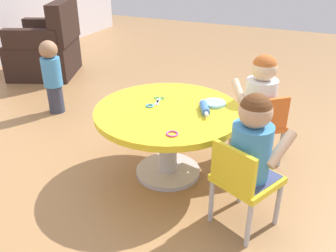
{
  "coord_description": "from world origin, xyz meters",
  "views": [
    {
      "loc": [
        -1.91,
        -0.85,
        1.44
      ],
      "look_at": [
        0.0,
        0.0,
        0.36
      ],
      "focal_mm": 38.68,
      "sensor_mm": 36.0,
      "label": 1
    }
  ],
  "objects_px": {
    "seated_child_left": "(253,141)",
    "armchair_dark": "(47,49)",
    "craft_scissors": "(159,100)",
    "rolling_pin": "(204,108)",
    "craft_table": "(168,124)",
    "child_chair_left": "(243,180)",
    "seated_child_right": "(261,92)",
    "toddler_standing": "(52,75)",
    "child_chair_right": "(260,124)"
  },
  "relations": [
    {
      "from": "seated_child_left",
      "to": "toddler_standing",
      "type": "bearing_deg",
      "value": 68.56
    },
    {
      "from": "seated_child_right",
      "to": "armchair_dark",
      "type": "xyz_separation_m",
      "value": [
        0.91,
        2.65,
        -0.22
      ]
    },
    {
      "from": "craft_scissors",
      "to": "seated_child_left",
      "type": "bearing_deg",
      "value": -117.92
    },
    {
      "from": "seated_child_left",
      "to": "rolling_pin",
      "type": "relative_size",
      "value": 2.37
    },
    {
      "from": "rolling_pin",
      "to": "toddler_standing",
      "type": "bearing_deg",
      "value": 74.42
    },
    {
      "from": "toddler_standing",
      "to": "craft_table",
      "type": "bearing_deg",
      "value": -110.06
    },
    {
      "from": "seated_child_left",
      "to": "rolling_pin",
      "type": "xyz_separation_m",
      "value": [
        0.33,
        0.37,
        -0.02
      ]
    },
    {
      "from": "seated_child_right",
      "to": "armchair_dark",
      "type": "height_order",
      "value": "armchair_dark"
    },
    {
      "from": "craft_table",
      "to": "seated_child_right",
      "type": "xyz_separation_m",
      "value": [
        0.42,
        -0.5,
        0.15
      ]
    },
    {
      "from": "rolling_pin",
      "to": "seated_child_right",
      "type": "bearing_deg",
      "value": -36.91
    },
    {
      "from": "craft_scissors",
      "to": "toddler_standing",
      "type": "bearing_deg",
      "value": 72.52
    },
    {
      "from": "child_chair_left",
      "to": "rolling_pin",
      "type": "distance_m",
      "value": 0.55
    },
    {
      "from": "armchair_dark",
      "to": "rolling_pin",
      "type": "relative_size",
      "value": 4.33
    },
    {
      "from": "child_chair_right",
      "to": "craft_scissors",
      "type": "relative_size",
      "value": 3.8
    },
    {
      "from": "child_chair_right",
      "to": "armchair_dark",
      "type": "height_order",
      "value": "armchair_dark"
    },
    {
      "from": "armchair_dark",
      "to": "craft_scissors",
      "type": "distance_m",
      "value": 2.38
    },
    {
      "from": "child_chair_left",
      "to": "craft_scissors",
      "type": "height_order",
      "value": "child_chair_left"
    },
    {
      "from": "child_chair_left",
      "to": "child_chair_right",
      "type": "xyz_separation_m",
      "value": [
        0.7,
        0.05,
        0.0
      ]
    },
    {
      "from": "child_chair_left",
      "to": "armchair_dark",
      "type": "xyz_separation_m",
      "value": [
        1.64,
        2.73,
        0.0
      ]
    },
    {
      "from": "seated_child_left",
      "to": "child_chair_right",
      "type": "xyz_separation_m",
      "value": [
        0.66,
        0.07,
        -0.23
      ]
    },
    {
      "from": "armchair_dark",
      "to": "rolling_pin",
      "type": "height_order",
      "value": "armchair_dark"
    },
    {
      "from": "rolling_pin",
      "to": "craft_scissors",
      "type": "height_order",
      "value": "rolling_pin"
    },
    {
      "from": "seated_child_left",
      "to": "seated_child_right",
      "type": "bearing_deg",
      "value": 7.82
    },
    {
      "from": "rolling_pin",
      "to": "craft_scissors",
      "type": "relative_size",
      "value": 1.53
    },
    {
      "from": "child_chair_left",
      "to": "toddler_standing",
      "type": "distance_m",
      "value": 2.1
    },
    {
      "from": "child_chair_right",
      "to": "craft_scissors",
      "type": "bearing_deg",
      "value": 113.98
    },
    {
      "from": "craft_table",
      "to": "seated_child_right",
      "type": "bearing_deg",
      "value": -49.83
    },
    {
      "from": "armchair_dark",
      "to": "rolling_pin",
      "type": "distance_m",
      "value": 2.7
    },
    {
      "from": "seated_child_left",
      "to": "armchair_dark",
      "type": "distance_m",
      "value": 3.19
    },
    {
      "from": "seated_child_right",
      "to": "child_chair_right",
      "type": "bearing_deg",
      "value": -140.28
    },
    {
      "from": "armchair_dark",
      "to": "craft_table",
      "type": "bearing_deg",
      "value": -121.77
    },
    {
      "from": "craft_scissors",
      "to": "child_chair_right",
      "type": "bearing_deg",
      "value": -66.02
    },
    {
      "from": "seated_child_left",
      "to": "craft_table",
      "type": "bearing_deg",
      "value": 65.47
    },
    {
      "from": "seated_child_left",
      "to": "rolling_pin",
      "type": "height_order",
      "value": "seated_child_left"
    },
    {
      "from": "craft_scissors",
      "to": "child_chair_left",
      "type": "bearing_deg",
      "value": -120.75
    },
    {
      "from": "seated_child_left",
      "to": "craft_scissors",
      "type": "xyz_separation_m",
      "value": [
        0.38,
        0.71,
        -0.04
      ]
    },
    {
      "from": "craft_table",
      "to": "child_chair_left",
      "type": "bearing_deg",
      "value": -118.03
    },
    {
      "from": "toddler_standing",
      "to": "armchair_dark",
      "type": "bearing_deg",
      "value": 43.24
    },
    {
      "from": "craft_table",
      "to": "child_chair_left",
      "type": "xyz_separation_m",
      "value": [
        -0.31,
        -0.58,
        -0.07
      ]
    },
    {
      "from": "craft_table",
      "to": "child_chair_left",
      "type": "height_order",
      "value": "child_chair_left"
    },
    {
      "from": "armchair_dark",
      "to": "child_chair_left",
      "type": "bearing_deg",
      "value": -121.01
    },
    {
      "from": "seated_child_left",
      "to": "armchair_dark",
      "type": "bearing_deg",
      "value": 59.71
    },
    {
      "from": "craft_scissors",
      "to": "seated_child_right",
      "type": "bearing_deg",
      "value": -62.83
    },
    {
      "from": "child_chair_left",
      "to": "armchair_dark",
      "type": "bearing_deg",
      "value": 58.99
    },
    {
      "from": "rolling_pin",
      "to": "armchair_dark",
      "type": "bearing_deg",
      "value": 61.74
    },
    {
      "from": "rolling_pin",
      "to": "craft_scissors",
      "type": "distance_m",
      "value": 0.34
    },
    {
      "from": "child_chair_left",
      "to": "craft_scissors",
      "type": "distance_m",
      "value": 0.83
    },
    {
      "from": "child_chair_left",
      "to": "child_chair_right",
      "type": "height_order",
      "value": "same"
    },
    {
      "from": "child_chair_right",
      "to": "armchair_dark",
      "type": "distance_m",
      "value": 2.84
    },
    {
      "from": "toddler_standing",
      "to": "seated_child_right",
      "type": "bearing_deg",
      "value": -92.43
    }
  ]
}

